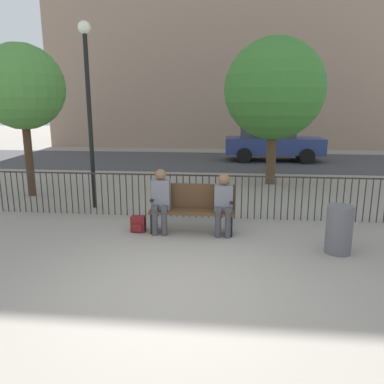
% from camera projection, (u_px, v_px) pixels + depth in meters
% --- Properties ---
extents(ground_plane, '(80.00, 80.00, 0.00)m').
position_uv_depth(ground_plane, '(173.00, 291.00, 4.91)').
color(ground_plane, gray).
extents(park_bench, '(1.60, 0.45, 0.92)m').
position_uv_depth(park_bench, '(192.00, 207.00, 7.16)').
color(park_bench, '#4C331E').
rests_on(park_bench, ground).
extents(seated_person_0, '(0.34, 0.39, 1.23)m').
position_uv_depth(seated_person_0, '(161.00, 198.00, 7.05)').
color(seated_person_0, '#3D3D42').
rests_on(seated_person_0, ground).
extents(seated_person_1, '(0.34, 0.39, 1.17)m').
position_uv_depth(seated_person_1, '(224.00, 201.00, 6.94)').
color(seated_person_1, '#3D3D42').
rests_on(seated_person_1, ground).
extents(backpack, '(0.27, 0.21, 0.31)m').
position_uv_depth(backpack, '(138.00, 224.00, 7.21)').
color(backpack, maroon).
rests_on(backpack, ground).
extents(fence_railing, '(9.01, 0.03, 0.95)m').
position_uv_depth(fence_railing, '(196.00, 192.00, 8.06)').
color(fence_railing, '#2D2823').
rests_on(fence_railing, ground).
extents(tree_0, '(2.16, 2.16, 3.93)m').
position_uv_depth(tree_0, '(22.00, 88.00, 9.54)').
color(tree_0, '#422D1E').
rests_on(tree_0, ground).
extents(tree_1, '(2.98, 2.98, 4.36)m').
position_uv_depth(tree_1, '(274.00, 90.00, 11.10)').
color(tree_1, '#4C3823').
rests_on(tree_1, ground).
extents(lamp_post, '(0.28, 0.28, 4.17)m').
position_uv_depth(lamp_post, '(88.00, 91.00, 8.38)').
color(lamp_post, black).
rests_on(lamp_post, ground).
extents(street_surface, '(24.00, 6.00, 0.01)m').
position_uv_depth(street_surface, '(215.00, 161.00, 16.54)').
color(street_surface, '#3D3D3F').
rests_on(street_surface, ground).
extents(parked_car_0, '(4.20, 1.94, 1.62)m').
position_uv_depth(parked_car_0, '(272.00, 142.00, 16.46)').
color(parked_car_0, navy).
rests_on(parked_car_0, ground).
extents(trash_bin, '(0.42, 0.42, 0.80)m').
position_uv_depth(trash_bin, '(339.00, 229.00, 6.12)').
color(trash_bin, '#56565B').
rests_on(trash_bin, ground).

